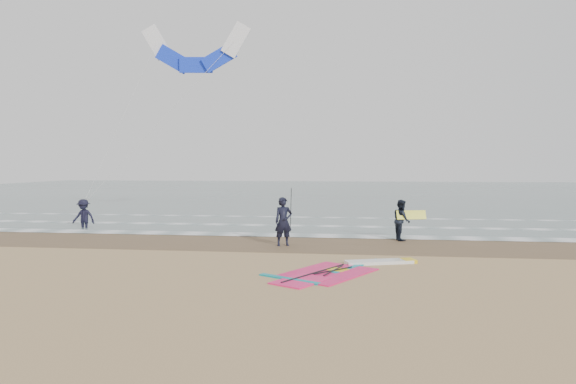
# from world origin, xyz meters

# --- Properties ---
(ground) EXTENTS (120.00, 120.00, 0.00)m
(ground) POSITION_xyz_m (0.00, 0.00, 0.00)
(ground) COLOR tan
(ground) RESTS_ON ground
(sea_water) EXTENTS (120.00, 80.00, 0.02)m
(sea_water) POSITION_xyz_m (0.00, 48.00, 0.01)
(sea_water) COLOR #47605E
(sea_water) RESTS_ON ground
(wet_sand_band) EXTENTS (120.00, 5.00, 0.01)m
(wet_sand_band) POSITION_xyz_m (0.00, 6.00, 0.00)
(wet_sand_band) COLOR brown
(wet_sand_band) RESTS_ON ground
(foam_waterline) EXTENTS (120.00, 9.15, 0.02)m
(foam_waterline) POSITION_xyz_m (0.00, 10.44, 0.03)
(foam_waterline) COLOR white
(foam_waterline) RESTS_ON ground
(windsurf_rig) EXTENTS (4.87, 4.61, 0.12)m
(windsurf_rig) POSITION_xyz_m (0.96, 0.59, 0.03)
(windsurf_rig) COLOR white
(windsurf_rig) RESTS_ON ground
(person_standing) EXTENTS (0.85, 0.72, 1.97)m
(person_standing) POSITION_xyz_m (-1.57, 5.22, 0.99)
(person_standing) COLOR black
(person_standing) RESTS_ON ground
(person_walking) EXTENTS (0.80, 0.96, 1.78)m
(person_walking) POSITION_xyz_m (3.30, 7.39, 0.89)
(person_walking) COLOR black
(person_walking) RESTS_ON ground
(person_wading) EXTENTS (1.21, 0.71, 1.86)m
(person_wading) POSITION_xyz_m (-12.66, 9.62, 0.93)
(person_wading) COLOR black
(person_wading) RESTS_ON ground
(held_pole) EXTENTS (0.17, 0.86, 1.82)m
(held_pole) POSITION_xyz_m (-1.27, 5.22, 1.45)
(held_pole) COLOR black
(held_pole) RESTS_ON ground
(carried_kiteboard) EXTENTS (1.30, 0.51, 0.39)m
(carried_kiteboard) POSITION_xyz_m (3.70, 7.29, 1.13)
(carried_kiteboard) COLOR yellow
(carried_kiteboard) RESTS_ON ground
(surf_kite) EXTENTS (8.10, 4.00, 10.12)m
(surf_kite) POSITION_xyz_m (-7.78, 13.40, 9.64)
(surf_kite) COLOR white
(surf_kite) RESTS_ON ground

